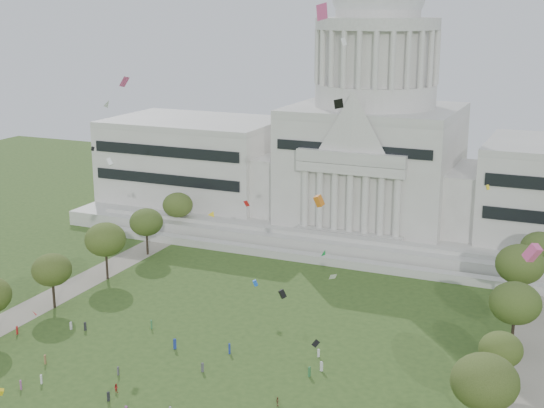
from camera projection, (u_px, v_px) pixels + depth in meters
name	position (u px, v px, depth m)	size (l,w,h in m)	color
capitol	(373.00, 151.00, 204.15)	(160.00, 64.50, 91.30)	#B9B6AD
path_left	(27.00, 311.00, 154.03)	(8.00, 160.00, 0.04)	gray
path_right	(518.00, 407.00, 117.11)	(8.00, 160.00, 0.04)	gray
row_tree_r_2	(485.00, 382.00, 104.99)	(9.55, 9.55, 13.58)	black
row_tree_l_3	(52.00, 270.00, 153.93)	(8.12, 8.12, 11.55)	black
row_tree_r_3	(501.00, 350.00, 120.69)	(7.01, 7.01, 9.98)	black
row_tree_l_4	(105.00, 239.00, 170.06)	(9.29, 9.29, 13.21)	black
row_tree_r_4	(515.00, 303.00, 133.81)	(9.19, 9.19, 13.06)	black
row_tree_l_5	(146.00, 222.00, 187.24)	(8.33, 8.33, 11.85)	black
row_tree_r_5	(520.00, 264.00, 152.03)	(9.82, 9.82, 13.96)	black
row_tree_l_6	(178.00, 205.00, 204.01)	(8.19, 8.19, 11.64)	black
row_tree_r_6	(540.00, 247.00, 167.36)	(8.42, 8.42, 11.97)	black
person_8	(116.00, 388.00, 121.66)	(0.69, 0.43, 1.43)	#B21E1E
person_10	(277.00, 401.00, 117.39)	(0.89, 0.49, 1.52)	olive
distant_crowd	(122.00, 369.00, 127.64)	(58.43, 42.52, 1.94)	#994C8C
kite_swarm	(182.00, 226.00, 106.46)	(92.80, 101.75, 57.44)	yellow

